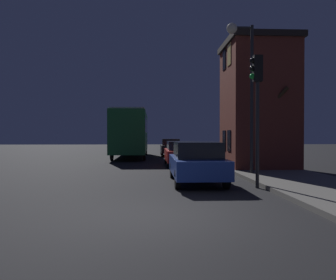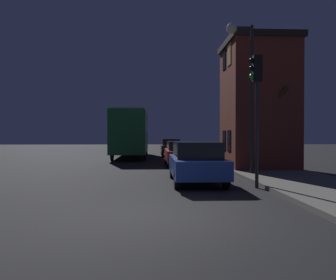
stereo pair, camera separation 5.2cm
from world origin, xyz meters
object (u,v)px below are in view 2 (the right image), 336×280
Objects in this scene: streetlamp at (243,66)px; bus at (131,131)px; car_far_lane at (171,147)px; car_mid_lane at (182,153)px; traffic_light at (256,93)px; bare_tree at (266,130)px; car_near_lane at (196,162)px.

streetlamp is 14.48m from bus.
bus is at bearing -149.55° from car_far_lane.
car_far_lane is at bearing 90.78° from car_mid_lane.
streetlamp is 3.66m from traffic_light.
bare_tree reaches higher than car_mid_lane.
traffic_light is at bearing -71.74° from bus.
streetlamp reaches higher than traffic_light.
bare_tree is at bearing -57.03° from bus.
streetlamp is 1.49× the size of car_near_lane.
car_near_lane is (3.46, -14.96, -1.42)m from bus.
traffic_light reaches higher than bus.
car_near_lane is 16.95m from car_far_lane.
car_mid_lane is (-1.85, 8.36, -2.48)m from traffic_light.
traffic_light reaches higher than bare_tree.
traffic_light is at bearing -113.00° from bare_tree.
car_mid_lane is at bearing 89.54° from car_near_lane.
bare_tree reaches higher than car_far_lane.
car_mid_lane is at bearing -66.01° from bus.
traffic_light is 8.91m from car_mid_lane.
bare_tree is 0.98× the size of car_far_lane.
bare_tree reaches higher than car_near_lane.
car_near_lane is at bearing -89.73° from car_far_lane.
bus is at bearing 113.98° from streetlamp.
streetlamp is 1.59× the size of bare_tree.
car_near_lane is at bearing -139.96° from streetlamp.
bare_tree reaches higher than bus.
car_near_lane reaches higher than car_mid_lane.
streetlamp is at bearing -135.91° from bare_tree.
traffic_light is 3.36m from car_near_lane.
car_near_lane is at bearing -76.98° from bus.
car_far_lane is (-4.03, 13.42, -1.30)m from bare_tree.
bus is at bearing 113.99° from car_mid_lane.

